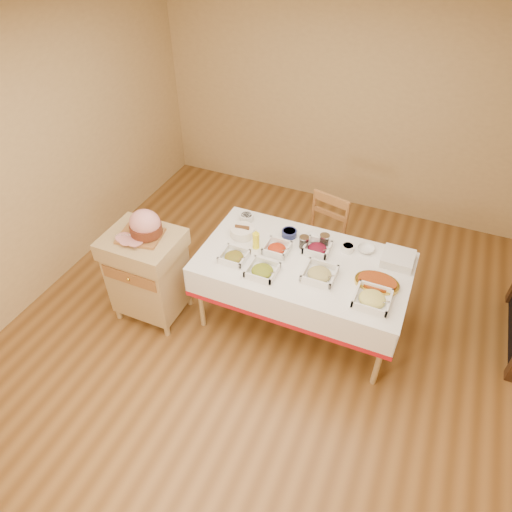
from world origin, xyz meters
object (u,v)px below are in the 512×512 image
at_px(dining_table, 303,275).
at_px(butcher_cart, 148,271).
at_px(dining_chair, 320,241).
at_px(ham_on_board, 144,226).
at_px(brass_platter, 377,283).
at_px(bread_basket, 242,231).
at_px(plate_stack, 398,259).
at_px(preserve_jar_right, 324,241).
at_px(mustard_bottle, 256,240).
at_px(preserve_jar_left, 304,242).

relative_size(dining_table, butcher_cart, 1.97).
bearing_deg(dining_chair, ham_on_board, -139.75).
bearing_deg(brass_platter, butcher_cart, -168.49).
height_order(bread_basket, plate_stack, bread_basket).
bearing_deg(dining_table, preserve_jar_right, 70.73).
bearing_deg(mustard_bottle, dining_table, -0.42).
xyz_separation_m(mustard_bottle, brass_platter, (1.09, -0.05, -0.06)).
distance_m(preserve_jar_left, plate_stack, 0.82).
height_order(dining_table, brass_platter, brass_platter).
bearing_deg(preserve_jar_right, brass_platter, -30.17).
bearing_deg(dining_table, mustard_bottle, 179.58).
bearing_deg(mustard_bottle, plate_stack, 14.18).
relative_size(ham_on_board, bread_basket, 1.72).
relative_size(butcher_cart, ham_on_board, 2.39).
relative_size(mustard_bottle, bread_basket, 0.86).
bearing_deg(brass_platter, plate_stack, 73.39).
distance_m(ham_on_board, brass_platter, 2.00).
bearing_deg(preserve_jar_right, mustard_bottle, -153.73).
relative_size(butcher_cart, preserve_jar_left, 8.14).
relative_size(dining_chair, ham_on_board, 2.45).
bearing_deg(dining_table, butcher_cart, -161.59).
xyz_separation_m(dining_table, butcher_cart, (-1.34, -0.45, -0.07)).
xyz_separation_m(dining_chair, plate_stack, (0.78, -0.36, 0.31)).
relative_size(preserve_jar_right, mustard_bottle, 0.59).
bearing_deg(bread_basket, preserve_jar_left, 6.10).
height_order(ham_on_board, mustard_bottle, ham_on_board).
distance_m(dining_table, ham_on_board, 1.44).
distance_m(dining_table, mustard_bottle, 0.52).
bearing_deg(dining_chair, preserve_jar_left, -93.87).
bearing_deg(dining_table, ham_on_board, -162.30).
bearing_deg(preserve_jar_left, ham_on_board, -154.34).
height_order(ham_on_board, plate_stack, ham_on_board).
relative_size(dining_table, ham_on_board, 4.71).
xyz_separation_m(butcher_cart, brass_platter, (1.99, 0.40, 0.26)).
height_order(butcher_cart, dining_chair, dining_chair).
bearing_deg(bread_basket, plate_stack, 7.73).
bearing_deg(preserve_jar_left, butcher_cart, -153.90).
bearing_deg(dining_table, bread_basket, 169.57).
bearing_deg(mustard_bottle, preserve_jar_left, 24.40).
bearing_deg(butcher_cart, dining_table, 18.41).
bearing_deg(preserve_jar_left, plate_stack, 8.88).
distance_m(dining_table, bread_basket, 0.68).
relative_size(plate_stack, brass_platter, 0.72).
relative_size(preserve_jar_left, brass_platter, 0.31).
xyz_separation_m(preserve_jar_left, brass_platter, (0.71, -0.22, -0.03)).
xyz_separation_m(dining_table, preserve_jar_left, (-0.06, 0.18, 0.21)).
bearing_deg(butcher_cart, brass_platter, 11.51).
distance_m(ham_on_board, preserve_jar_left, 1.39).
xyz_separation_m(butcher_cart, mustard_bottle, (0.89, 0.45, 0.32)).
xyz_separation_m(butcher_cart, bread_basket, (0.70, 0.57, 0.28)).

